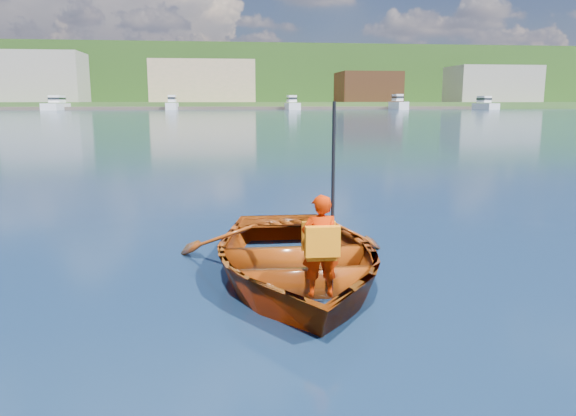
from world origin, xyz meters
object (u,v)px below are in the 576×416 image
dock (251,108)px  marina_yachts (205,105)px  rowboat (294,257)px  child_paddler (321,244)px

dock → marina_yachts: bearing=-159.2°
rowboat → dock: 148.45m
dock → marina_yachts: 13.20m
child_paddler → marina_yachts: size_ratio=0.01×
child_paddler → rowboat: bearing=99.4°
rowboat → dock: bearing=87.0°
dock → child_paddler: bearing=-92.9°
child_paddler → marina_yachts: (-4.75, 144.47, 0.72)m
child_paddler → dock: child_paddler is taller
marina_yachts → dock: bearing=20.8°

